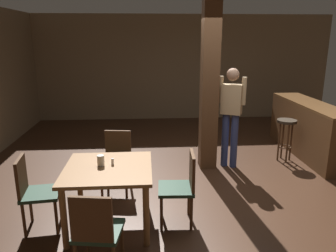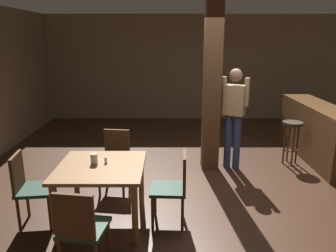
% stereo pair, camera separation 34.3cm
% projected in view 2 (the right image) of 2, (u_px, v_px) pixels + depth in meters
% --- Properties ---
extents(ground_plane, '(10.80, 10.80, 0.00)m').
position_uv_depth(ground_plane, '(217.00, 189.00, 4.91)').
color(ground_plane, '#382114').
extents(wall_back, '(8.00, 0.10, 2.80)m').
position_uv_depth(wall_back, '(196.00, 68.00, 8.89)').
color(wall_back, '#756047').
rests_on(wall_back, ground_plane).
extents(pillar, '(0.28, 0.28, 2.80)m').
position_uv_depth(pillar, '(213.00, 88.00, 5.39)').
color(pillar, '#4C301C').
rests_on(pillar, ground_plane).
extents(dining_table, '(1.01, 1.01, 0.75)m').
position_uv_depth(dining_table, '(102.00, 174.00, 3.88)').
color(dining_table, brown).
rests_on(dining_table, ground_plane).
extents(chair_west, '(0.47, 0.47, 0.89)m').
position_uv_depth(chair_west, '(30.00, 185.00, 3.89)').
color(chair_west, '#1E3828').
rests_on(chair_west, ground_plane).
extents(chair_south, '(0.48, 0.48, 0.89)m').
position_uv_depth(chair_south, '(81.00, 227.00, 3.04)').
color(chair_south, '#1E3828').
rests_on(chair_south, ground_plane).
extents(chair_north, '(0.47, 0.47, 0.89)m').
position_uv_depth(chair_north, '(116.00, 157.00, 4.79)').
color(chair_north, '#1E3828').
rests_on(chair_north, ground_plane).
extents(chair_east, '(0.44, 0.44, 0.89)m').
position_uv_depth(chair_east, '(175.00, 185.00, 3.91)').
color(chair_east, '#1E3828').
rests_on(chair_east, ground_plane).
extents(napkin_cup, '(0.08, 0.08, 0.13)m').
position_uv_depth(napkin_cup, '(95.00, 159.00, 3.88)').
color(napkin_cup, beige).
rests_on(napkin_cup, dining_table).
extents(salt_shaker, '(0.03, 0.03, 0.07)m').
position_uv_depth(salt_shaker, '(107.00, 160.00, 3.91)').
color(salt_shaker, silver).
rests_on(salt_shaker, dining_table).
extents(standing_person, '(0.45, 0.33, 1.72)m').
position_uv_depth(standing_person, '(235.00, 112.00, 5.47)').
color(standing_person, tan).
rests_on(standing_person, ground_plane).
extents(bar_counter, '(0.56, 2.40, 1.01)m').
position_uv_depth(bar_counter, '(314.00, 131.00, 6.09)').
color(bar_counter, brown).
rests_on(bar_counter, ground_plane).
extents(bar_stool_near, '(0.35, 0.35, 0.77)m').
position_uv_depth(bar_stool_near, '(293.00, 133.00, 5.78)').
color(bar_stool_near, '#2D2319').
rests_on(bar_stool_near, ground_plane).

